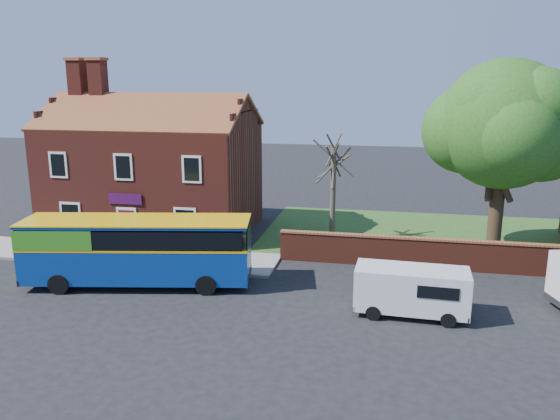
# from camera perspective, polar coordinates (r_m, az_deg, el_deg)

# --- Properties ---
(ground) EXTENTS (120.00, 120.00, 0.00)m
(ground) POSITION_cam_1_polar(r_m,az_deg,el_deg) (23.39, -8.26, -10.14)
(ground) COLOR black
(ground) RESTS_ON ground
(pavement) EXTENTS (18.00, 3.50, 0.12)m
(pavement) POSITION_cam_1_polar(r_m,az_deg,el_deg) (31.04, -16.97, -4.49)
(pavement) COLOR gray
(pavement) RESTS_ON ground
(kerb) EXTENTS (18.00, 0.15, 0.14)m
(kerb) POSITION_cam_1_polar(r_m,az_deg,el_deg) (29.59, -18.56, -5.46)
(kerb) COLOR slate
(kerb) RESTS_ON ground
(grass_strip) EXTENTS (26.00, 12.00, 0.04)m
(grass_strip) POSITION_cam_1_polar(r_m,az_deg,el_deg) (34.85, 20.18, -2.85)
(grass_strip) COLOR #426B28
(grass_strip) RESTS_ON ground
(shop_building) EXTENTS (12.30, 8.13, 10.50)m
(shop_building) POSITION_cam_1_polar(r_m,az_deg,el_deg) (35.27, -13.00, 3.48)
(shop_building) COLOR maroon
(shop_building) RESTS_ON ground
(boundary_wall) EXTENTS (22.00, 0.38, 1.60)m
(boundary_wall) POSITION_cam_1_polar(r_m,az_deg,el_deg) (28.97, 22.01, -4.61)
(boundary_wall) COLOR maroon
(boundary_wall) RESTS_ON ground
(bus) EXTENTS (10.60, 4.44, 3.14)m
(bus) POSITION_cam_1_polar(r_m,az_deg,el_deg) (26.03, -15.34, -3.84)
(bus) COLOR navy
(bus) RESTS_ON ground
(van_near) EXTENTS (4.54, 2.01, 1.97)m
(van_near) POSITION_cam_1_polar(r_m,az_deg,el_deg) (22.77, 13.60, -8.06)
(van_near) COLOR silver
(van_near) RESTS_ON ground
(large_tree) EXTENTS (8.56, 6.77, 10.44)m
(large_tree) POSITION_cam_1_polar(r_m,az_deg,el_deg) (31.18, 22.44, 7.90)
(large_tree) COLOR black
(large_tree) RESTS_ON ground
(bare_tree) EXTENTS (2.26, 2.69, 6.03)m
(bare_tree) POSITION_cam_1_polar(r_m,az_deg,el_deg) (31.78, 5.56, 2.11)
(bare_tree) COLOR #4C4238
(bare_tree) RESTS_ON ground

